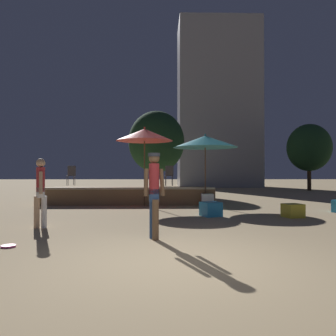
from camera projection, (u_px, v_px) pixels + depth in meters
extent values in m
plane|color=tan|center=(178.00, 264.00, 4.70)|extent=(120.00, 120.00, 0.00)
cube|color=olive|center=(130.00, 195.00, 14.32)|extent=(7.09, 2.70, 0.64)
cube|color=#CCB793|center=(127.00, 188.00, 13.02)|extent=(7.09, 0.12, 0.08)
cylinder|color=brown|center=(144.00, 173.00, 12.93)|extent=(0.05, 0.05, 2.57)
cone|color=red|center=(145.00, 135.00, 12.95)|extent=(2.24, 2.24, 0.48)
sphere|color=red|center=(145.00, 128.00, 12.96)|extent=(0.08, 0.08, 0.08)
cylinder|color=brown|center=(205.00, 177.00, 13.00)|extent=(0.05, 0.05, 2.31)
cone|color=teal|center=(205.00, 142.00, 13.02)|extent=(2.56, 2.56, 0.47)
sphere|color=teal|center=(205.00, 135.00, 13.03)|extent=(0.08, 0.08, 0.08)
cube|color=#2D9EDB|center=(211.00, 209.00, 9.84)|extent=(0.68, 0.68, 0.43)
cube|color=yellow|center=(293.00, 211.00, 9.60)|extent=(0.60, 0.60, 0.40)
cube|color=white|center=(207.00, 200.00, 12.70)|extent=(0.49, 0.49, 0.49)
cylinder|color=#2D4C7F|center=(153.00, 219.00, 6.53)|extent=(0.13, 0.13, 0.79)
cylinder|color=brown|center=(155.00, 220.00, 6.38)|extent=(0.13, 0.13, 0.79)
cylinder|color=#2D4C7F|center=(154.00, 195.00, 6.46)|extent=(0.20, 0.20, 0.24)
cylinder|color=#B22D33|center=(154.00, 179.00, 6.46)|extent=(0.20, 0.20, 0.60)
cylinder|color=brown|center=(146.00, 182.00, 6.40)|extent=(0.12, 0.11, 0.54)
cylinder|color=brown|center=(162.00, 182.00, 6.52)|extent=(0.14, 0.12, 0.54)
sphere|color=brown|center=(154.00, 158.00, 6.47)|extent=(0.21, 0.21, 0.21)
cylinder|color=#333842|center=(154.00, 155.00, 6.47)|extent=(0.24, 0.24, 0.07)
cylinder|color=tan|center=(37.00, 212.00, 7.69)|extent=(0.13, 0.13, 0.76)
cylinder|color=white|center=(44.00, 212.00, 7.76)|extent=(0.13, 0.13, 0.76)
cylinder|color=white|center=(41.00, 193.00, 7.73)|extent=(0.20, 0.20, 0.24)
cylinder|color=#B22D33|center=(41.00, 179.00, 7.74)|extent=(0.20, 0.20, 0.58)
cylinder|color=tan|center=(41.00, 183.00, 7.59)|extent=(0.13, 0.17, 0.52)
cylinder|color=tan|center=(40.00, 182.00, 7.88)|extent=(0.15, 0.22, 0.52)
sphere|color=tan|center=(41.00, 163.00, 7.74)|extent=(0.21, 0.21, 0.21)
cylinder|color=#47474C|center=(172.00, 181.00, 14.89)|extent=(0.02, 0.02, 0.45)
cylinder|color=#47474C|center=(165.00, 181.00, 14.86)|extent=(0.02, 0.02, 0.45)
cylinder|color=#47474C|center=(173.00, 181.00, 14.59)|extent=(0.02, 0.02, 0.45)
cylinder|color=#47474C|center=(166.00, 181.00, 14.56)|extent=(0.02, 0.02, 0.45)
cylinder|color=#47474C|center=(169.00, 176.00, 14.73)|extent=(0.40, 0.40, 0.02)
cube|color=#47474C|center=(169.00, 171.00, 14.56)|extent=(0.36, 0.06, 0.45)
cylinder|color=#47474C|center=(74.00, 180.00, 15.16)|extent=(0.02, 0.02, 0.45)
cylinder|color=#47474C|center=(67.00, 181.00, 15.02)|extent=(0.02, 0.02, 0.45)
cylinder|color=#47474C|center=(75.00, 181.00, 14.89)|extent=(0.02, 0.02, 0.45)
cylinder|color=#47474C|center=(68.00, 181.00, 14.75)|extent=(0.02, 0.02, 0.45)
cylinder|color=#47474C|center=(71.00, 176.00, 14.96)|extent=(0.40, 0.40, 0.02)
cube|color=#47474C|center=(72.00, 171.00, 14.81)|extent=(0.34, 0.19, 0.45)
cylinder|color=#E54C99|center=(8.00, 246.00, 5.76)|extent=(0.25, 0.25, 0.03)
cylinder|color=#3D2B1C|center=(156.00, 180.00, 20.14)|extent=(0.28, 0.28, 1.67)
ellipsoid|color=#19381E|center=(156.00, 142.00, 20.18)|extent=(3.44, 3.44, 3.78)
cylinder|color=#3D2B1C|center=(309.00, 179.00, 24.02)|extent=(0.28, 0.28, 1.74)
ellipsoid|color=#19381E|center=(309.00, 148.00, 24.05)|extent=(3.15, 3.15, 3.47)
cube|color=gray|center=(218.00, 105.00, 30.67)|extent=(7.37, 4.46, 15.28)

